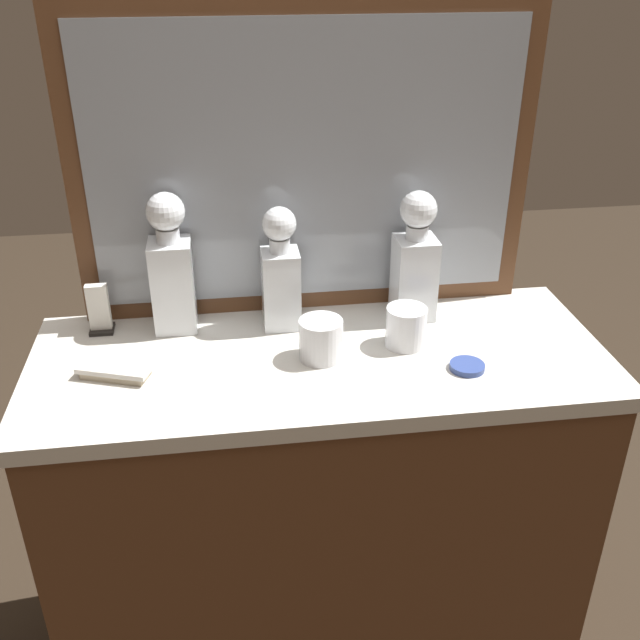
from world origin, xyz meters
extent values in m
plane|color=#2D2319|center=(0.00, 0.00, 0.00)|extent=(6.00, 6.00, 0.00)
cube|color=brown|center=(0.00, 0.00, 0.40)|extent=(1.15, 0.47, 0.80)
cube|color=silver|center=(0.00, 0.00, 0.82)|extent=(1.18, 0.48, 0.03)
cube|color=brown|center=(0.00, 0.23, 1.17)|extent=(0.99, 0.03, 0.67)
cube|color=gray|center=(0.00, 0.21, 1.17)|extent=(0.91, 0.01, 0.59)
cube|color=white|center=(-0.29, 0.16, 0.94)|extent=(0.09, 0.09, 0.20)
cube|color=brown|center=(-0.29, 0.16, 0.91)|extent=(0.08, 0.08, 0.15)
cylinder|color=white|center=(-0.29, 0.16, 1.05)|extent=(0.05, 0.05, 0.03)
sphere|color=white|center=(-0.29, 0.16, 1.10)|extent=(0.08, 0.08, 0.08)
cube|color=white|center=(-0.07, 0.14, 0.92)|extent=(0.08, 0.08, 0.17)
cube|color=brown|center=(-0.07, 0.14, 0.90)|extent=(0.07, 0.07, 0.13)
cylinder|color=white|center=(-0.07, 0.14, 1.03)|extent=(0.04, 0.04, 0.03)
sphere|color=white|center=(-0.07, 0.14, 1.07)|extent=(0.07, 0.07, 0.07)
cube|color=white|center=(0.23, 0.14, 0.93)|extent=(0.09, 0.09, 0.18)
cube|color=brown|center=(0.23, 0.14, 0.89)|extent=(0.08, 0.08, 0.10)
cylinder|color=white|center=(0.23, 0.14, 1.04)|extent=(0.05, 0.05, 0.03)
sphere|color=white|center=(0.23, 0.14, 1.09)|extent=(0.08, 0.08, 0.08)
cylinder|color=white|center=(0.00, -0.01, 0.88)|extent=(0.09, 0.09, 0.09)
cylinder|color=silver|center=(0.00, -0.01, 0.84)|extent=(0.08, 0.08, 0.01)
cylinder|color=white|center=(0.18, 0.01, 0.88)|extent=(0.08, 0.08, 0.09)
cylinder|color=silver|center=(0.18, 0.01, 0.84)|extent=(0.08, 0.08, 0.01)
cube|color=#B7A88C|center=(-0.41, -0.03, 0.84)|extent=(0.14, 0.09, 0.01)
cube|color=beige|center=(-0.41, -0.03, 0.86)|extent=(0.15, 0.10, 0.01)
cylinder|color=#33478C|center=(0.28, -0.10, 0.84)|extent=(0.07, 0.07, 0.01)
cube|color=black|center=(-0.46, 0.16, 0.84)|extent=(0.05, 0.05, 0.01)
cube|color=white|center=(-0.46, 0.16, 0.89)|extent=(0.05, 0.02, 0.11)
camera|label=1|loc=(-0.18, -1.26, 1.60)|focal=40.60mm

